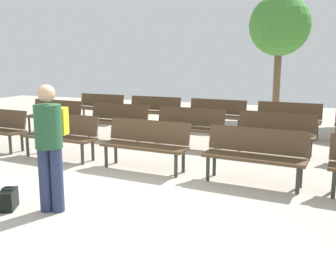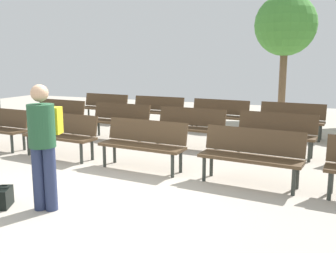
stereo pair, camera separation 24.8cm
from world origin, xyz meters
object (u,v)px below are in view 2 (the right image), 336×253
at_px(bench_r0_c2, 144,141).
at_px(bench_r2_c3, 291,118).
at_px(bench_r1_c1, 119,119).
at_px(bench_r1_c2, 190,125).
at_px(bench_r0_c3, 251,153).
at_px(bench_r2_c2, 219,114).
at_px(bench_r2_c0, 104,106).
at_px(tree_0, 285,26).
at_px(handbag, 3,197).
at_px(visitor_with_backpack, 44,140).
at_px(bench_r2_c1, 157,109).
at_px(bench_r1_c3, 276,131).
at_px(bench_r1_c0, 58,114).
at_px(bench_r0_c1, 62,132).

distance_m(bench_r0_c2, bench_r2_c3, 4.49).
distance_m(bench_r1_c1, bench_r1_c2, 1.92).
relative_size(bench_r0_c3, bench_r2_c2, 1.00).
bearing_deg(bench_r2_c0, bench_r1_c2, -27.12).
height_order(tree_0, handbag, tree_0).
height_order(bench_r1_c1, tree_0, tree_0).
xyz_separation_m(bench_r2_c3, visitor_with_backpack, (-2.59, -6.08, 0.43)).
height_order(bench_r2_c1, handbag, bench_r2_c1).
bearing_deg(bench_r2_c2, bench_r0_c3, -63.49).
bearing_deg(bench_r2_c2, bench_r1_c2, -89.10).
bearing_deg(bench_r2_c1, bench_r1_c3, -28.49).
distance_m(bench_r0_c3, bench_r2_c3, 4.02).
distance_m(bench_r2_c0, bench_r2_c2, 3.83).
relative_size(bench_r2_c1, handbag, 4.42).
height_order(bench_r0_c2, visitor_with_backpack, visitor_with_backpack).
xyz_separation_m(bench_r0_c2, bench_r0_c3, (1.95, -0.11, 0.00)).
bearing_deg(tree_0, bench_r1_c0, -135.68).
distance_m(bench_r0_c3, bench_r2_c0, 6.97).
distance_m(bench_r1_c0, bench_r2_c2, 4.39).
height_order(bench_r2_c0, bench_r2_c2, same).
xyz_separation_m(bench_r0_c1, bench_r2_c3, (4.13, 3.78, 0.00)).
height_order(bench_r0_c1, bench_r1_c2, same).
relative_size(bench_r1_c0, bench_r2_c1, 1.01).
height_order(bench_r1_c3, bench_r2_c2, same).
bearing_deg(bench_r1_c1, bench_r2_c1, 89.98).
xyz_separation_m(bench_r0_c3, bench_r2_c2, (-1.61, 4.09, 0.00)).
relative_size(bench_r2_c0, bench_r2_c3, 1.00).
relative_size(bench_r2_c2, visitor_with_backpack, 0.99).
distance_m(bench_r1_c1, bench_r2_c3, 4.33).
xyz_separation_m(bench_r1_c1, bench_r2_c1, (0.15, 1.98, 0.00)).
relative_size(bench_r1_c0, handbag, 4.46).
bearing_deg(bench_r1_c0, bench_r2_c2, 27.64).
bearing_deg(visitor_with_backpack, bench_r0_c3, -152.68).
relative_size(bench_r1_c1, bench_r2_c1, 1.01).
height_order(bench_r1_c0, bench_r1_c2, same).
bearing_deg(bench_r1_c2, bench_r2_c1, 133.00).
relative_size(bench_r1_c1, bench_r2_c2, 1.00).
relative_size(bench_r0_c1, bench_r1_c0, 1.00).
bearing_deg(bench_r0_c1, bench_r2_c3, 47.77).
relative_size(bench_r1_c1, handbag, 4.45).
distance_m(bench_r0_c2, bench_r1_c3, 2.82).
height_order(bench_r2_c0, handbag, bench_r2_c0).
height_order(bench_r1_c2, bench_r2_c0, same).
height_order(bench_r0_c1, bench_r2_c1, same).
height_order(bench_r0_c1, handbag, bench_r0_c1).
xyz_separation_m(bench_r1_c1, handbag, (0.78, -4.49, -0.37)).
xyz_separation_m(bench_r0_c3, tree_0, (-0.34, 7.57, 2.55)).
distance_m(bench_r1_c3, visitor_with_backpack, 4.77).
bearing_deg(bench_r1_c2, tree_0, 79.00).
xyz_separation_m(bench_r1_c1, bench_r2_c3, (3.95, 1.77, 0.00)).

